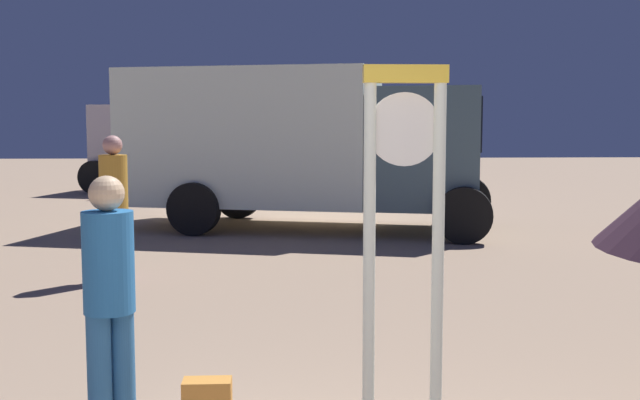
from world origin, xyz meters
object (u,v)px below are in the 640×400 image
object	(u,v)px
person_distant	(114,200)
box_truck_near	(296,141)
standing_clock	(404,214)
person_near_clock	(109,293)
box_truck_far	(227,134)

from	to	relation	value
person_distant	box_truck_near	world-z (taller)	box_truck_near
standing_clock	person_near_clock	xyz separation A→B (m)	(-1.72, 0.21, -0.48)
person_distant	box_truck_near	xyz separation A→B (m)	(2.28, 4.51, 0.60)
standing_clock	person_near_clock	size ratio (longest dim) A/B	1.40
person_near_clock	box_truck_near	world-z (taller)	box_truck_near
standing_clock	box_truck_far	xyz separation A→B (m)	(-2.17, 16.79, 0.26)
box_truck_far	box_truck_near	bearing A→B (deg)	-76.67
person_distant	box_truck_near	bearing A→B (deg)	63.16
person_near_clock	box_truck_near	xyz separation A→B (m)	(1.30, 9.20, 0.69)
person_distant	box_truck_near	size ratio (longest dim) A/B	0.25
box_truck_near	box_truck_far	distance (m)	7.58
person_near_clock	standing_clock	bearing A→B (deg)	-7.12
person_near_clock	box_truck_far	xyz separation A→B (m)	(-0.45, 16.58, 0.74)
box_truck_near	person_near_clock	bearing A→B (deg)	-98.04
box_truck_near	box_truck_far	size ratio (longest dim) A/B	0.92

